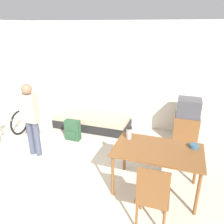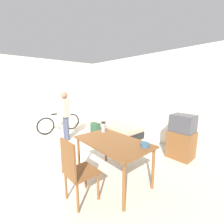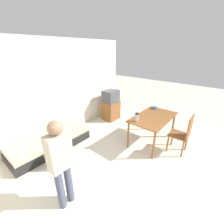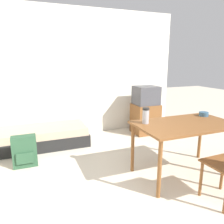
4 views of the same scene
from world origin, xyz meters
name	(u,v)px [view 2 (image 2 of 4)]	position (x,y,z in m)	size (l,w,h in m)	color
ground_plane	(26,167)	(0.00, 0.00, 0.00)	(20.00, 20.00, 0.00)	beige
wall_back	(133,97)	(0.00, 3.49, 1.35)	(5.80, 0.06, 2.70)	silver
wall_left	(57,95)	(-2.43, 1.73, 1.35)	(0.06, 4.46, 2.70)	silver
daybed	(115,129)	(-0.37, 3.00, 0.18)	(2.00, 0.77, 0.37)	black
tv	(182,137)	(2.02, 2.97, 0.52)	(0.55, 0.49, 1.07)	brown
dining_table	(113,145)	(1.58, 1.13, 0.69)	(1.39, 0.83, 0.78)	brown
wooden_chair	(75,169)	(1.63, 0.34, 0.57)	(0.45, 0.45, 1.02)	brown
bicycle	(59,123)	(-1.95, 1.56, 0.33)	(0.08, 1.65, 0.73)	black
person_standing	(65,113)	(-1.00, 1.40, 0.90)	(0.34, 0.21, 1.55)	#3D4256
thermos_flask	(103,126)	(1.06, 1.33, 0.90)	(0.09, 0.09, 0.22)	#99999E
mate_bowl	(145,145)	(2.12, 1.35, 0.81)	(0.14, 0.14, 0.06)	#335670
backpack	(95,130)	(-0.55, 2.23, 0.25)	(0.36, 0.20, 0.50)	#284C33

